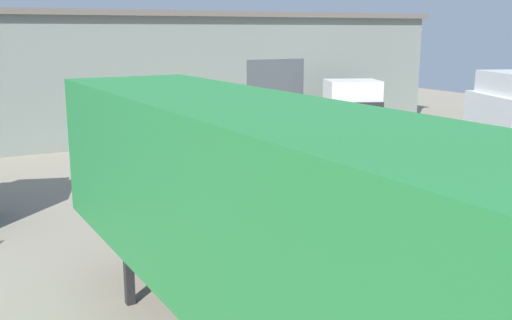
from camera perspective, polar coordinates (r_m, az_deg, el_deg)
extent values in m
plane|color=gray|center=(14.48, 4.68, -7.95)|extent=(60.00, 60.00, 0.00)
cube|color=gray|center=(31.16, -14.49, 7.86)|extent=(33.11, 9.61, 5.58)
cube|color=#70665B|center=(31.09, -14.79, 13.22)|extent=(33.61, 10.11, 0.25)
cube|color=#4C5156|center=(29.53, 1.85, 6.09)|extent=(3.20, 0.08, 3.60)
cube|color=#232326|center=(16.42, 14.49, -3.50)|extent=(4.34, 3.25, 0.24)
cylinder|color=#B2B2B7|center=(17.58, 15.08, -3.06)|extent=(1.23, 0.91, 0.56)
cylinder|color=black|center=(17.26, 11.44, -2.99)|extent=(1.08, 0.65, 1.05)
cylinder|color=black|center=(15.28, 14.09, -5.13)|extent=(1.08, 0.65, 1.05)
cylinder|color=black|center=(16.99, 8.56, -3.12)|extent=(1.08, 0.65, 1.05)
cylinder|color=black|center=(14.98, 10.86, -5.33)|extent=(1.08, 0.65, 1.05)
cube|color=#28843D|center=(7.94, 1.14, -4.61)|extent=(2.85, 11.73, 2.69)
cube|color=#232326|center=(8.49, 1.09, -14.13)|extent=(2.10, 11.71, 0.24)
cube|color=#232326|center=(11.50, -12.00, -10.74)|extent=(0.16, 0.16, 1.11)
cube|color=#232326|center=(12.04, -4.65, -9.43)|extent=(0.16, 0.16, 1.11)
cube|color=silver|center=(28.61, 9.13, 5.32)|extent=(2.94, 2.67, 2.20)
cube|color=black|center=(29.45, 8.69, 6.31)|extent=(1.90, 0.84, 0.88)
cube|color=gray|center=(24.91, 11.45, 2.06)|extent=(4.56, 6.63, 0.20)
cube|color=#232326|center=(27.67, 9.65, 4.30)|extent=(2.27, 1.02, 1.10)
cylinder|color=black|center=(28.94, 6.81, 3.27)|extent=(0.65, 1.03, 0.99)
cylinder|color=black|center=(29.48, 10.81, 3.30)|extent=(0.65, 1.03, 0.99)
cylinder|color=black|center=(23.24, 10.05, 0.94)|extent=(0.65, 1.03, 0.99)
cylinder|color=black|center=(23.90, 14.90, 1.02)|extent=(0.65, 1.03, 0.99)
cylinder|color=black|center=(22.30, 10.75, 0.43)|extent=(0.65, 1.03, 0.99)
cylinder|color=black|center=(22.99, 15.77, 0.53)|extent=(0.65, 1.03, 0.99)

